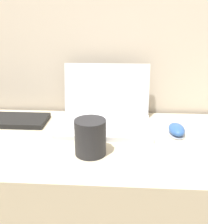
{
  "coord_description": "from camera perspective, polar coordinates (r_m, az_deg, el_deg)",
  "views": [
    {
      "loc": [
        -0.03,
        -0.57,
        1.17
      ],
      "look_at": [
        -0.09,
        0.34,
        0.83
      ],
      "focal_mm": 42.0,
      "sensor_mm": 36.0,
      "label": 1
    }
  ],
  "objects": [
    {
      "name": "external_keyboard",
      "position": [
        1.18,
        -21.74,
        -1.59
      ],
      "size": [
        0.4,
        0.14,
        0.02
      ],
      "color": "black",
      "rests_on": "desk"
    },
    {
      "name": "computer_mouse",
      "position": [
        1.02,
        15.51,
        -3.79
      ],
      "size": [
        0.06,
        0.11,
        0.04
      ],
      "color": "#B2B2B7",
      "rests_on": "desk"
    },
    {
      "name": "drink_cup",
      "position": [
        0.83,
        -2.99,
        -5.37
      ],
      "size": [
        0.1,
        0.1,
        0.12
      ],
      "color": "#232326",
      "rests_on": "desk"
    },
    {
      "name": "desk",
      "position": [
        1.17,
        4.42,
        -22.68
      ],
      "size": [
        1.39,
        0.56,
        0.75
      ],
      "color": "beige",
      "rests_on": "ground_plane"
    },
    {
      "name": "laptop",
      "position": [
        1.06,
        0.29,
        -0.09
      ],
      "size": [
        0.36,
        0.28,
        0.23
      ],
      "color": "silver",
      "rests_on": "desk"
    }
  ]
}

